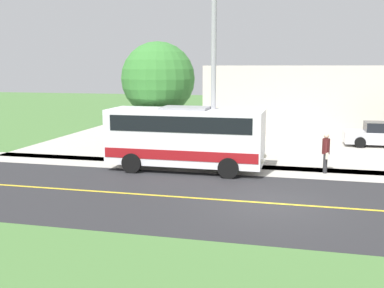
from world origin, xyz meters
TOP-DOWN VIEW (x-y plane):
  - ground_plane at (0.00, 0.00)m, footprint 120.00×120.00m
  - road_surface at (0.00, 0.00)m, footprint 8.00×100.00m
  - sidewalk at (-5.20, 0.00)m, footprint 2.40×100.00m
  - parking_lot_surface at (-12.40, 3.00)m, footprint 14.00×36.00m
  - road_centre_line at (0.00, 0.00)m, footprint 0.16×100.00m
  - shuttle_bus_front at (-4.49, -4.19)m, footprint 2.62×7.22m
  - pedestrian_with_bags at (-5.40, 2.08)m, footprint 0.72×0.34m
  - street_light_pole at (-4.89, -3.00)m, footprint 1.97×0.24m
  - parked_car_near at (-13.62, 5.72)m, footprint 2.13×4.46m
  - tree_curbside at (-7.40, -6.43)m, footprint 3.85×3.85m
  - commercial_building at (-21.40, 5.43)m, footprint 10.00×22.89m

SIDE VIEW (x-z plane):
  - ground_plane at x=0.00m, z-range 0.00..0.00m
  - sidewalk at x=-5.20m, z-range 0.00..0.01m
  - parking_lot_surface at x=-12.40m, z-range 0.00..0.01m
  - road_surface at x=0.00m, z-range 0.00..0.01m
  - road_centre_line at x=0.00m, z-range 0.01..0.01m
  - parked_car_near at x=-13.62m, z-range -0.04..1.41m
  - pedestrian_with_bags at x=-5.40m, z-range 0.07..1.87m
  - shuttle_bus_front at x=-4.49m, z-range 0.15..3.08m
  - commercial_building at x=-21.40m, z-range 0.00..4.80m
  - tree_curbside at x=-7.40m, z-range 1.08..7.11m
  - street_light_pole at x=-4.89m, z-range 0.41..9.20m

